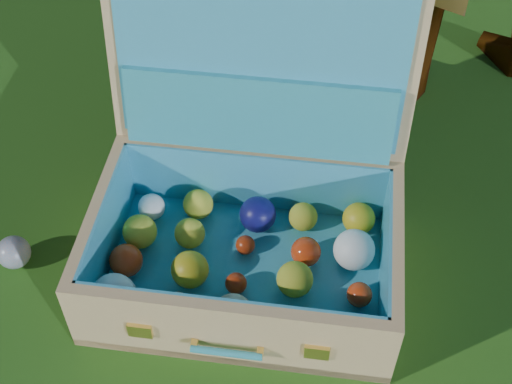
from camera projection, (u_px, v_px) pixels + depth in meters
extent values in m
plane|color=#215114|center=(313.00, 272.00, 1.67)|extent=(60.00, 60.00, 0.00)
sphere|color=teal|center=(14.00, 252.00, 1.65)|extent=(0.08, 0.08, 0.08)
cube|color=tan|center=(245.00, 275.00, 1.64)|extent=(0.74, 0.55, 0.02)
cube|color=tan|center=(229.00, 334.00, 1.44)|extent=(0.67, 0.13, 0.20)
cube|color=tan|center=(257.00, 182.00, 1.72)|extent=(0.67, 0.13, 0.20)
cube|color=tan|center=(102.00, 236.00, 1.61)|extent=(0.09, 0.40, 0.20)
cube|color=tan|center=(392.00, 268.00, 1.55)|extent=(0.09, 0.40, 0.20)
cube|color=teal|center=(245.00, 271.00, 1.63)|extent=(0.68, 0.49, 0.01)
cube|color=teal|center=(230.00, 324.00, 1.44)|extent=(0.62, 0.11, 0.18)
cube|color=teal|center=(256.00, 183.00, 1.70)|extent=(0.62, 0.11, 0.18)
cube|color=teal|center=(108.00, 233.00, 1.60)|extent=(0.07, 0.40, 0.18)
cube|color=teal|center=(385.00, 263.00, 1.54)|extent=(0.07, 0.40, 0.18)
cube|color=tan|center=(262.00, 58.00, 1.53)|extent=(0.68, 0.21, 0.45)
cube|color=teal|center=(260.00, 63.00, 1.51)|extent=(0.63, 0.17, 0.40)
cube|color=teal|center=(258.00, 116.00, 1.58)|extent=(0.60, 0.14, 0.19)
cube|color=#F2C659|center=(140.00, 331.00, 1.44)|extent=(0.05, 0.02, 0.04)
cube|color=#F2C659|center=(317.00, 353.00, 1.41)|extent=(0.05, 0.02, 0.04)
cylinder|color=teal|center=(226.00, 353.00, 1.43)|extent=(0.15, 0.04, 0.02)
cube|color=#F2C659|center=(194.00, 345.00, 1.44)|extent=(0.02, 0.02, 0.01)
cube|color=#F2C659|center=(260.00, 353.00, 1.43)|extent=(0.02, 0.02, 0.01)
sphere|color=white|center=(114.00, 296.00, 1.52)|extent=(0.10, 0.10, 0.10)
sphere|color=beige|center=(177.00, 308.00, 1.52)|extent=(0.07, 0.07, 0.07)
sphere|color=beige|center=(233.00, 314.00, 1.50)|extent=(0.09, 0.09, 0.09)
sphere|color=gold|center=(288.00, 325.00, 1.49)|extent=(0.07, 0.07, 0.07)
sphere|color=#101050|center=(359.00, 331.00, 1.48)|extent=(0.07, 0.07, 0.07)
sphere|color=red|center=(126.00, 260.00, 1.60)|extent=(0.08, 0.08, 0.08)
sphere|color=gold|center=(190.00, 270.00, 1.58)|extent=(0.08, 0.08, 0.08)
sphere|color=#AD2D0D|center=(236.00, 283.00, 1.58)|extent=(0.05, 0.05, 0.05)
sphere|color=gold|center=(295.00, 279.00, 1.56)|extent=(0.08, 0.08, 0.08)
sphere|color=red|center=(359.00, 295.00, 1.55)|extent=(0.06, 0.06, 0.06)
sphere|color=gold|center=(140.00, 231.00, 1.65)|extent=(0.08, 0.08, 0.08)
sphere|color=gold|center=(190.00, 233.00, 1.66)|extent=(0.07, 0.07, 0.07)
sphere|color=#AD2D0D|center=(245.00, 245.00, 1.65)|extent=(0.05, 0.05, 0.05)
sphere|color=red|center=(306.00, 252.00, 1.62)|extent=(0.07, 0.07, 0.07)
sphere|color=white|center=(354.00, 250.00, 1.61)|extent=(0.09, 0.09, 0.09)
sphere|color=white|center=(152.00, 207.00, 1.72)|extent=(0.06, 0.06, 0.06)
sphere|color=gold|center=(198.00, 204.00, 1.72)|extent=(0.07, 0.07, 0.07)
sphere|color=#101050|center=(258.00, 214.00, 1.68)|extent=(0.09, 0.09, 0.09)
sphere|color=gold|center=(303.00, 217.00, 1.69)|extent=(0.07, 0.07, 0.07)
sphere|color=gold|center=(359.00, 219.00, 1.68)|extent=(0.08, 0.08, 0.08)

